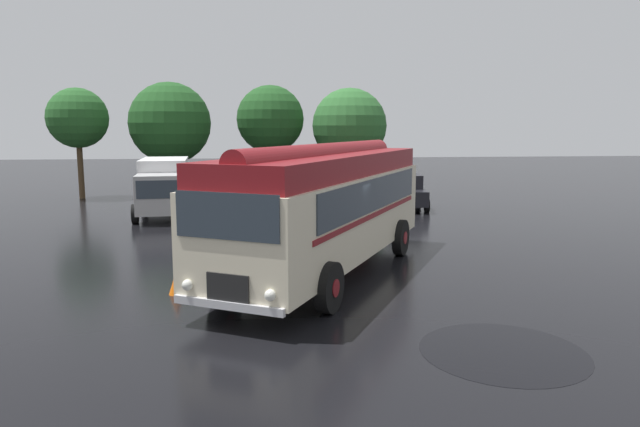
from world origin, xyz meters
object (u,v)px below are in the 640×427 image
object	(u,v)px
car_mid_left	(289,194)
car_far_right	(404,191)
car_near_left	(225,194)
vintage_bus	(326,203)
car_mid_right	(347,192)
traffic_cone	(176,283)
box_van	(164,185)

from	to	relation	value
car_mid_left	car_far_right	world-z (taller)	same
car_near_left	car_far_right	distance (m)	8.63
vintage_bus	car_near_left	distance (m)	12.42
car_near_left	car_mid_right	bearing A→B (deg)	1.63
vintage_bus	car_mid_right	world-z (taller)	vintage_bus
vintage_bus	car_near_left	bearing A→B (deg)	105.16
car_near_left	traffic_cone	xyz separation A→B (m)	(-0.53, -13.51, -0.57)
car_mid_right	box_van	xyz separation A→B (m)	(-8.47, -1.00, 0.52)
car_mid_right	box_van	world-z (taller)	box_van
vintage_bus	traffic_cone	bearing A→B (deg)	-157.43
car_mid_left	vintage_bus	bearing A→B (deg)	-88.46
car_near_left	car_far_right	xyz separation A→B (m)	(8.62, 0.08, 0.00)
car_mid_left	box_van	bearing A→B (deg)	-178.06
car_far_right	box_van	size ratio (longest dim) A/B	0.74
car_mid_left	car_near_left	bearing A→B (deg)	167.61
vintage_bus	car_far_right	distance (m)	13.22
vintage_bus	traffic_cone	size ratio (longest dim) A/B	18.18
car_mid_right	box_van	bearing A→B (deg)	-173.27
car_mid_left	car_far_right	bearing A→B (deg)	7.30
box_van	car_mid_right	bearing A→B (deg)	6.73
car_far_right	traffic_cone	size ratio (longest dim) A/B	7.98
vintage_bus	car_mid_left	xyz separation A→B (m)	(-0.30, 11.30, -1.05)
car_far_right	car_near_left	bearing A→B (deg)	-179.44
vintage_bus	box_van	distance (m)	12.58
vintage_bus	car_mid_right	xyz separation A→B (m)	(2.59, 12.11, -1.05)
vintage_bus	car_far_right	bearing A→B (deg)	65.86
box_van	traffic_cone	xyz separation A→B (m)	(2.11, -12.67, -1.09)
vintage_bus	car_mid_left	size ratio (longest dim) A/B	2.31
car_mid_left	car_mid_right	xyz separation A→B (m)	(2.90, 0.81, 0.00)
vintage_bus	box_van	world-z (taller)	vintage_bus
car_near_left	traffic_cone	world-z (taller)	car_near_left
vintage_bus	car_far_right	world-z (taller)	vintage_bus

